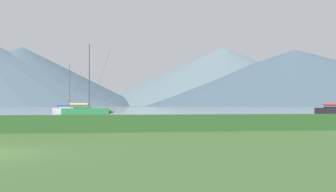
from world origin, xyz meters
TOP-DOWN VIEW (x-y plane):
  - harbor_water at (0.00, 137.00)m, footprint 320.00×246.00m
  - hedge_line at (0.00, 11.00)m, footprint 80.00×1.20m
  - sailboat_slip_0 at (46.95, 53.75)m, footprint 8.57×3.54m
  - sailboat_slip_3 at (-6.12, 76.00)m, footprint 7.36×2.37m
  - sailboat_slip_4 at (0.17, 47.98)m, footprint 8.73×3.68m
  - distant_hill_west_ridge at (-81.95, 355.67)m, footprint 225.04×225.04m
  - distant_hill_east_ridge at (180.96, 341.70)m, footprint 324.45×324.45m
  - distant_hill_far_shoulder at (122.37, 394.58)m, footprint 282.24×282.24m

SIDE VIEW (x-z plane):
  - harbor_water at x=0.00m, z-range 0.00..0.00m
  - hedge_line at x=0.00m, z-range 0.00..1.13m
  - sailboat_slip_3 at x=-6.12m, z-range -4.89..6.14m
  - sailboat_slip_0 at x=46.95m, z-range -5.37..6.80m
  - sailboat_slip_4 at x=0.17m, z-range -5.05..6.49m
  - distant_hill_west_ridge at x=-81.95m, z-range 0.00..55.33m
  - distant_hill_east_ridge at x=180.96m, z-range 0.00..56.09m
  - distant_hill_far_shoulder at x=122.37m, z-range 0.00..64.88m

